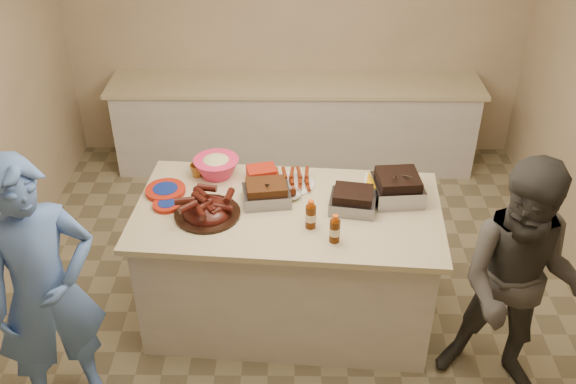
{
  "coord_description": "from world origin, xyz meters",
  "views": [
    {
      "loc": [
        -0.01,
        -3.52,
        3.43
      ],
      "look_at": [
        -0.05,
        0.04,
        1.07
      ],
      "focal_mm": 40.0,
      "sensor_mm": 36.0,
      "label": 1
    }
  ],
  "objects_px": {
    "guest_gray": "(496,380)",
    "bbq_bottle_a": "(310,227)",
    "island": "(288,314)",
    "coleslaw_bowl": "(217,175)",
    "roasting_pan": "(396,198)",
    "bbq_bottle_b": "(334,241)",
    "plastic_cup": "(197,176)",
    "mustard_bottle": "(254,199)",
    "rib_platter": "(208,215)"
  },
  "relations": [
    {
      "from": "roasting_pan",
      "to": "guest_gray",
      "type": "distance_m",
      "value": 1.39
    },
    {
      "from": "island",
      "to": "bbq_bottle_a",
      "type": "relative_size",
      "value": 10.11
    },
    {
      "from": "roasting_pan",
      "to": "plastic_cup",
      "type": "bearing_deg",
      "value": 163.84
    },
    {
      "from": "rib_platter",
      "to": "coleslaw_bowl",
      "type": "distance_m",
      "value": 0.5
    },
    {
      "from": "island",
      "to": "guest_gray",
      "type": "xyz_separation_m",
      "value": [
        1.4,
        -0.61,
        0.0
      ]
    },
    {
      "from": "coleslaw_bowl",
      "to": "bbq_bottle_b",
      "type": "xyz_separation_m",
      "value": [
        0.81,
        -0.76,
        -0.0
      ]
    },
    {
      "from": "mustard_bottle",
      "to": "plastic_cup",
      "type": "relative_size",
      "value": 1.28
    },
    {
      "from": "mustard_bottle",
      "to": "coleslaw_bowl",
      "type": "bearing_deg",
      "value": 132.99
    },
    {
      "from": "bbq_bottle_a",
      "to": "bbq_bottle_b",
      "type": "xyz_separation_m",
      "value": [
        0.15,
        -0.15,
        -0.0
      ]
    },
    {
      "from": "guest_gray",
      "to": "bbq_bottle_a",
      "type": "bearing_deg",
      "value": -178.2
    },
    {
      "from": "plastic_cup",
      "to": "guest_gray",
      "type": "bearing_deg",
      "value": -26.14
    },
    {
      "from": "coleslaw_bowl",
      "to": "bbq_bottle_a",
      "type": "height_order",
      "value": "coleslaw_bowl"
    },
    {
      "from": "island",
      "to": "coleslaw_bowl",
      "type": "relative_size",
      "value": 6.27
    },
    {
      "from": "island",
      "to": "plastic_cup",
      "type": "height_order",
      "value": "plastic_cup"
    },
    {
      "from": "coleslaw_bowl",
      "to": "bbq_bottle_a",
      "type": "xyz_separation_m",
      "value": [
        0.66,
        -0.62,
        0.0
      ]
    },
    {
      "from": "island",
      "to": "rib_platter",
      "type": "relative_size",
      "value": 4.68
    },
    {
      "from": "bbq_bottle_b",
      "to": "plastic_cup",
      "type": "relative_size",
      "value": 1.9
    },
    {
      "from": "rib_platter",
      "to": "mustard_bottle",
      "type": "xyz_separation_m",
      "value": [
        0.29,
        0.19,
        0.0
      ]
    },
    {
      "from": "island",
      "to": "bbq_bottle_a",
      "type": "height_order",
      "value": "bbq_bottle_a"
    },
    {
      "from": "coleslaw_bowl",
      "to": "bbq_bottle_b",
      "type": "relative_size",
      "value": 1.67
    },
    {
      "from": "bbq_bottle_a",
      "to": "guest_gray",
      "type": "height_order",
      "value": "bbq_bottle_a"
    },
    {
      "from": "bbq_bottle_b",
      "to": "island",
      "type": "bearing_deg",
      "value": 130.03
    },
    {
      "from": "rib_platter",
      "to": "bbq_bottle_a",
      "type": "height_order",
      "value": "bbq_bottle_a"
    },
    {
      "from": "island",
      "to": "rib_platter",
      "type": "bearing_deg",
      "value": -167.05
    },
    {
      "from": "coleslaw_bowl",
      "to": "island",
      "type": "bearing_deg",
      "value": -38.89
    },
    {
      "from": "bbq_bottle_b",
      "to": "mustard_bottle",
      "type": "xyz_separation_m",
      "value": [
        -0.53,
        0.46,
        0.0
      ]
    },
    {
      "from": "coleslaw_bowl",
      "to": "guest_gray",
      "type": "distance_m",
      "value": 2.38
    },
    {
      "from": "mustard_bottle",
      "to": "guest_gray",
      "type": "xyz_separation_m",
      "value": [
        1.64,
        -0.72,
        -0.97
      ]
    },
    {
      "from": "island",
      "to": "rib_platter",
      "type": "height_order",
      "value": "rib_platter"
    },
    {
      "from": "island",
      "to": "coleslaw_bowl",
      "type": "bearing_deg",
      "value": 145.53
    },
    {
      "from": "rib_platter",
      "to": "guest_gray",
      "type": "height_order",
      "value": "rib_platter"
    },
    {
      "from": "coleslaw_bowl",
      "to": "bbq_bottle_b",
      "type": "height_order",
      "value": "coleslaw_bowl"
    },
    {
      "from": "roasting_pan",
      "to": "coleslaw_bowl",
      "type": "bearing_deg",
      "value": 162.07
    },
    {
      "from": "rib_platter",
      "to": "plastic_cup",
      "type": "distance_m",
      "value": 0.5
    },
    {
      "from": "coleslaw_bowl",
      "to": "mustard_bottle",
      "type": "height_order",
      "value": "coleslaw_bowl"
    },
    {
      "from": "island",
      "to": "plastic_cup",
      "type": "xyz_separation_m",
      "value": [
        -0.66,
        0.4,
        0.97
      ]
    },
    {
      "from": "roasting_pan",
      "to": "bbq_bottle_a",
      "type": "xyz_separation_m",
      "value": [
        -0.59,
        -0.33,
        0.0
      ]
    },
    {
      "from": "rib_platter",
      "to": "coleslaw_bowl",
      "type": "xyz_separation_m",
      "value": [
        0.01,
        0.5,
        0.0
      ]
    },
    {
      "from": "island",
      "to": "bbq_bottle_a",
      "type": "distance_m",
      "value": 1.0
    },
    {
      "from": "roasting_pan",
      "to": "plastic_cup",
      "type": "height_order",
      "value": "roasting_pan"
    },
    {
      "from": "guest_gray",
      "to": "rib_platter",
      "type": "bearing_deg",
      "value": -175.61
    },
    {
      "from": "island",
      "to": "plastic_cup",
      "type": "relative_size",
      "value": 19.97
    },
    {
      "from": "roasting_pan",
      "to": "mustard_bottle",
      "type": "bearing_deg",
      "value": 175.89
    },
    {
      "from": "plastic_cup",
      "to": "island",
      "type": "bearing_deg",
      "value": -31.56
    },
    {
      "from": "guest_gray",
      "to": "coleslaw_bowl",
      "type": "bearing_deg",
      "value": 171.59
    },
    {
      "from": "coleslaw_bowl",
      "to": "guest_gray",
      "type": "bearing_deg",
      "value": -28.08
    },
    {
      "from": "island",
      "to": "coleslaw_bowl",
      "type": "xyz_separation_m",
      "value": [
        -0.52,
        0.42,
        0.97
      ]
    },
    {
      "from": "roasting_pan",
      "to": "guest_gray",
      "type": "relative_size",
      "value": 0.19
    },
    {
      "from": "rib_platter",
      "to": "coleslaw_bowl",
      "type": "relative_size",
      "value": 1.34
    },
    {
      "from": "bbq_bottle_b",
      "to": "roasting_pan",
      "type": "bearing_deg",
      "value": 46.92
    }
  ]
}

